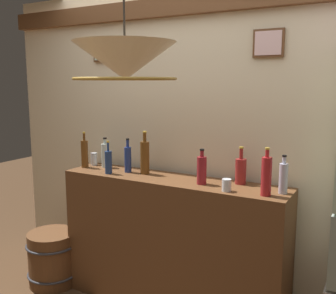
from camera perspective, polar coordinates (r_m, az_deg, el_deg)
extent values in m
cube|color=beige|center=(3.14, 2.90, 0.13)|extent=(3.54, 0.08, 2.51)
cube|color=brown|center=(3.10, 2.55, 20.03)|extent=(3.54, 0.10, 0.14)
cube|color=brown|center=(3.48, -9.26, 13.71)|extent=(0.23, 0.03, 0.18)
cube|color=#B6D0B5|center=(3.47, -9.43, 13.72)|extent=(0.20, 0.01, 0.15)
cube|color=brown|center=(2.84, 14.56, 14.54)|extent=(0.21, 0.03, 0.19)
cube|color=beige|center=(2.82, 14.47, 14.57)|extent=(0.18, 0.01, 0.16)
cube|color=brown|center=(3.11, 0.46, -14.03)|extent=(1.79, 0.39, 1.04)
cylinder|color=#A61F23|center=(2.56, 14.23, -4.23)|extent=(0.07, 0.07, 0.25)
cylinder|color=#A61F23|center=(2.53, 14.37, -0.92)|extent=(0.02, 0.02, 0.05)
cylinder|color=#B7932D|center=(2.53, 14.40, -0.22)|extent=(0.03, 0.03, 0.01)
cylinder|color=navy|center=(3.12, -8.74, -2.25)|extent=(0.06, 0.06, 0.18)
cylinder|color=navy|center=(3.10, -8.80, 0.02)|extent=(0.02, 0.02, 0.07)
cylinder|color=#B7932D|center=(3.09, -8.82, 0.77)|extent=(0.02, 0.02, 0.01)
cylinder|color=navy|center=(3.15, -5.90, -1.87)|extent=(0.06, 0.06, 0.20)
cylinder|color=navy|center=(3.13, -5.94, 0.51)|extent=(0.02, 0.02, 0.06)
cylinder|color=black|center=(3.12, -5.96, 1.17)|extent=(0.03, 0.03, 0.01)
cylinder|color=maroon|center=(2.78, 4.97, -3.46)|extent=(0.07, 0.07, 0.20)
cylinder|color=maroon|center=(2.75, 5.01, -0.99)|extent=(0.03, 0.03, 0.05)
cylinder|color=black|center=(2.75, 5.02, -0.39)|extent=(0.03, 0.03, 0.01)
cylinder|color=brown|center=(3.08, -3.42, -1.60)|extent=(0.07, 0.07, 0.26)
cylinder|color=brown|center=(3.05, -3.45, 1.43)|extent=(0.03, 0.03, 0.07)
cylinder|color=#B7932D|center=(3.05, -3.46, 2.21)|extent=(0.03, 0.03, 0.01)
cylinder|color=#5D3614|center=(3.38, -12.13, -1.01)|extent=(0.06, 0.06, 0.23)
cylinder|color=#5D3614|center=(3.36, -12.22, 1.45)|extent=(0.02, 0.02, 0.06)
cylinder|color=#B7932D|center=(3.36, -12.24, 2.07)|extent=(0.02, 0.02, 0.01)
cylinder|color=maroon|center=(2.83, 10.62, -3.55)|extent=(0.08, 0.08, 0.18)
cylinder|color=maroon|center=(2.80, 10.70, -0.98)|extent=(0.03, 0.03, 0.08)
cylinder|color=#B7932D|center=(2.79, 10.73, -0.10)|extent=(0.03, 0.03, 0.01)
cylinder|color=silver|center=(2.65, 16.57, -4.47)|extent=(0.06, 0.06, 0.20)
cylinder|color=silver|center=(2.62, 16.69, -1.88)|extent=(0.02, 0.02, 0.05)
cylinder|color=black|center=(2.61, 16.72, -1.26)|extent=(0.03, 0.03, 0.01)
cylinder|color=silver|center=(3.36, -9.19, -1.25)|extent=(0.07, 0.07, 0.20)
cylinder|color=silver|center=(3.34, -9.25, 0.82)|extent=(0.03, 0.03, 0.04)
cylinder|color=black|center=(3.34, -9.26, 1.29)|extent=(0.03, 0.03, 0.01)
cylinder|color=silver|center=(3.47, -10.80, -1.73)|extent=(0.06, 0.06, 0.11)
cylinder|color=silver|center=(2.63, 8.59, -5.55)|extent=(0.06, 0.06, 0.08)
cone|color=#EFE5C6|center=(2.19, -6.34, 12.44)|extent=(0.57, 0.57, 0.20)
cylinder|color=black|center=(2.23, -6.48, 19.56)|extent=(0.01, 0.01, 0.35)
torus|color=#AD8433|center=(2.19, -6.30, 9.92)|extent=(0.58, 0.58, 0.02)
cylinder|color=brown|center=(3.70, -16.57, -15.35)|extent=(0.42, 0.42, 0.47)
torus|color=#333338|center=(3.65, -16.67, -13.47)|extent=(0.44, 0.44, 0.02)
torus|color=#333338|center=(3.75, -16.47, -17.18)|extent=(0.44, 0.44, 0.02)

